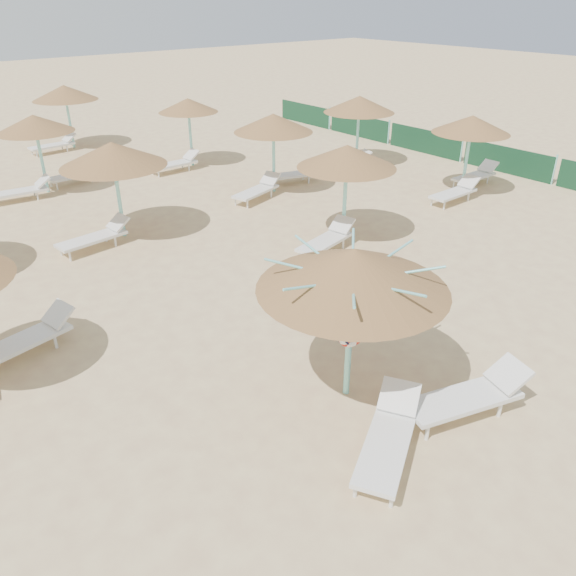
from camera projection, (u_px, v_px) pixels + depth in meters
ground at (371, 389)px, 10.10m from camera, size 120.00×120.00×0.00m
main_palapa at (353, 270)px, 8.87m from camera, size 3.13×3.13×2.80m
lounger_main_a at (389, 436)px, 8.50m from camera, size 2.13×1.59×0.76m
lounger_main_b at (470, 395)px, 9.34m from camera, size 2.28×1.26×0.80m
palapa_field at (163, 136)px, 17.56m from camera, size 20.50×18.69×2.72m
windbreak_fence at (426, 142)px, 24.50m from camera, size 0.08×19.84×1.10m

